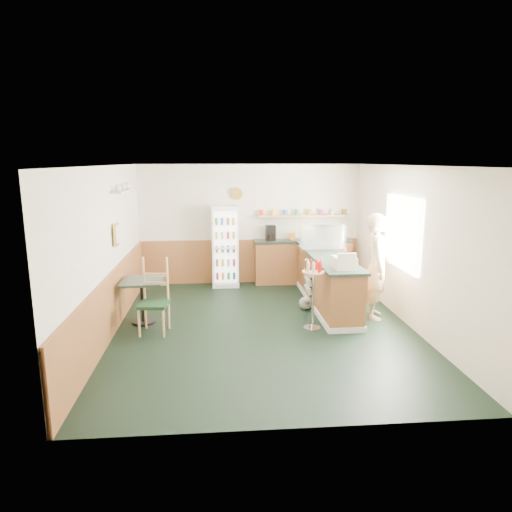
{
  "coord_description": "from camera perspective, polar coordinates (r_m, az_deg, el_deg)",
  "views": [
    {
      "loc": [
        -0.74,
        -7.29,
        2.78
      ],
      "look_at": [
        -0.07,
        0.6,
        1.11
      ],
      "focal_mm": 32.0,
      "sensor_mm": 36.0,
      "label": 1
    }
  ],
  "objects": [
    {
      "name": "drinks_fridge",
      "position": [
        10.21,
        -3.87,
        1.21
      ],
      "size": [
        0.59,
        0.52,
        1.79
      ],
      "color": "white",
      "rests_on": "ground"
    },
    {
      "name": "cash_register",
      "position": [
        7.73,
        10.96,
        -0.83
      ],
      "size": [
        0.37,
        0.39,
        0.2
      ],
      "primitive_type": "cube",
      "rotation": [
        0.0,
        0.0,
        0.07
      ],
      "color": "beige",
      "rests_on": "service_counter"
    },
    {
      "name": "shopkeeper",
      "position": [
        8.32,
        14.86,
        -1.28
      ],
      "size": [
        0.6,
        0.72,
        1.89
      ],
      "primitive_type": "imported",
      "rotation": [
        0.0,
        0.0,
        1.31
      ],
      "color": "tan",
      "rests_on": "ground"
    },
    {
      "name": "cafe_table",
      "position": [
        8.11,
        -14.0,
        -4.5
      ],
      "size": [
        0.72,
        0.72,
        0.77
      ],
      "rotation": [
        0.0,
        0.0,
        0.03
      ],
      "color": "black",
      "rests_on": "ground"
    },
    {
      "name": "ground",
      "position": [
        7.84,
        0.88,
        -8.9
      ],
      "size": [
        6.0,
        6.0,
        0.0
      ],
      "primitive_type": "plane",
      "color": "black",
      "rests_on": "ground"
    },
    {
      "name": "newspaper_rack",
      "position": [
        8.87,
        6.57,
        -2.69
      ],
      "size": [
        0.09,
        0.41,
        0.66
      ],
      "color": "black",
      "rests_on": "ground"
    },
    {
      "name": "room_envelope",
      "position": [
        8.14,
        -1.19,
        2.99
      ],
      "size": [
        5.04,
        6.02,
        2.72
      ],
      "color": "silver",
      "rests_on": "ground"
    },
    {
      "name": "service_counter",
      "position": [
        8.93,
        8.86,
        -3.33
      ],
      "size": [
        0.68,
        3.01,
        1.01
      ],
      "color": "brown",
      "rests_on": "ground"
    },
    {
      "name": "condiment_stand",
      "position": [
        7.61,
        7.15,
        -3.59
      ],
      "size": [
        0.37,
        0.37,
        1.16
      ],
      "rotation": [
        0.0,
        0.0,
        0.02
      ],
      "color": "silver",
      "rests_on": "ground"
    },
    {
      "name": "display_case",
      "position": [
        9.25,
        8.27,
        2.29
      ],
      "size": [
        0.89,
        0.46,
        0.5
      ],
      "color": "silver",
      "rests_on": "service_counter"
    },
    {
      "name": "cafe_chair",
      "position": [
        7.68,
        -12.64,
        -4.61
      ],
      "size": [
        0.51,
        0.51,
        1.23
      ],
      "rotation": [
        0.0,
        0.0,
        -0.12
      ],
      "color": "#15311A",
      "rests_on": "ground"
    },
    {
      "name": "dog_doorstop",
      "position": [
        8.74,
        6.21,
        -5.81
      ],
      "size": [
        0.24,
        0.31,
        0.29
      ],
      "rotation": [
        0.0,
        0.0,
        -0.04
      ],
      "color": "gray",
      "rests_on": "ground"
    },
    {
      "name": "back_counter",
      "position": [
        10.52,
        5.81,
        -0.44
      ],
      "size": [
        2.24,
        0.42,
        1.69
      ],
      "color": "brown",
      "rests_on": "ground"
    }
  ]
}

